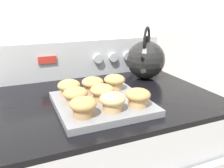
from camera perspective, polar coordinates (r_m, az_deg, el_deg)
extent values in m
cube|color=white|center=(1.17, -7.96, 17.24)|extent=(8.00, 0.05, 2.40)
cube|color=black|center=(0.92, -1.51, -3.09)|extent=(0.80, 0.62, 0.02)
cube|color=#B7BABF|center=(1.15, -6.77, 6.18)|extent=(0.78, 0.05, 0.17)
cube|color=#B72D23|center=(1.08, -15.34, 5.60)|extent=(0.08, 0.01, 0.03)
cylinder|color=#B7BABF|center=(1.13, -3.38, 6.10)|extent=(0.04, 0.02, 0.04)
cylinder|color=#B7BABF|center=(1.16, 0.28, 6.44)|extent=(0.04, 0.02, 0.04)
cylinder|color=#B7BABF|center=(1.19, 3.76, 6.73)|extent=(0.04, 0.02, 0.04)
cylinder|color=#B7BABF|center=(1.23, 7.05, 6.99)|extent=(0.04, 0.02, 0.04)
cube|color=slate|center=(0.81, -2.47, -4.69)|extent=(0.30, 0.30, 0.02)
cylinder|color=#A37A4C|center=(0.70, -6.92, -6.46)|extent=(0.06, 0.06, 0.03)
ellipsoid|color=#B2844C|center=(0.69, -6.99, -4.76)|extent=(0.08, 0.08, 0.04)
cylinder|color=tan|center=(0.73, 0.12, -5.21)|extent=(0.06, 0.06, 0.03)
ellipsoid|color=tan|center=(0.72, 0.13, -3.57)|extent=(0.08, 0.08, 0.04)
cylinder|color=tan|center=(0.76, 6.24, -4.13)|extent=(0.06, 0.06, 0.03)
ellipsoid|color=#B2844C|center=(0.75, 6.30, -2.56)|extent=(0.08, 0.08, 0.04)
cylinder|color=tan|center=(0.78, -8.72, -3.78)|extent=(0.06, 0.06, 0.03)
ellipsoid|color=#B2844C|center=(0.77, -8.80, -2.23)|extent=(0.08, 0.08, 0.04)
cylinder|color=tan|center=(0.80, -2.40, -2.96)|extent=(0.06, 0.06, 0.03)
ellipsoid|color=tan|center=(0.79, -2.42, -1.45)|extent=(0.08, 0.08, 0.04)
cylinder|color=tan|center=(0.86, -10.24, -1.71)|extent=(0.06, 0.06, 0.03)
ellipsoid|color=tan|center=(0.85, -10.33, -0.29)|extent=(0.08, 0.08, 0.04)
cylinder|color=tan|center=(0.88, -4.64, -0.98)|extent=(0.06, 0.06, 0.03)
ellipsoid|color=tan|center=(0.87, -4.68, 0.42)|extent=(0.08, 0.08, 0.04)
cylinder|color=tan|center=(0.90, 0.61, -0.29)|extent=(0.06, 0.06, 0.03)
ellipsoid|color=tan|center=(0.90, 0.61, 1.07)|extent=(0.08, 0.08, 0.04)
sphere|color=black|center=(1.11, 8.14, 5.79)|extent=(0.18, 0.18, 0.18)
cylinder|color=black|center=(1.09, 8.38, 10.82)|extent=(0.03, 0.03, 0.02)
cone|color=black|center=(1.03, 7.39, 6.05)|extent=(0.08, 0.09, 0.07)
torus|color=black|center=(1.09, 8.35, 10.07)|extent=(0.10, 0.11, 0.13)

